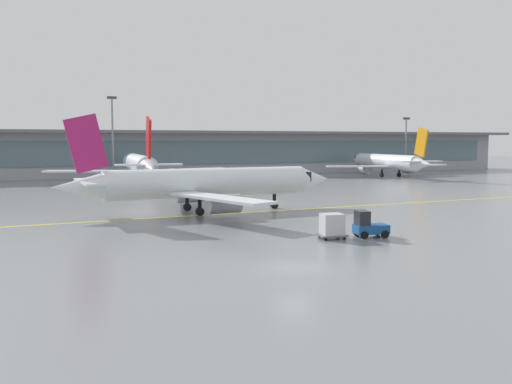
% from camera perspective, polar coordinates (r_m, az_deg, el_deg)
% --- Properties ---
extents(ground_plane, '(400.00, 400.00, 0.00)m').
position_cam_1_polar(ground_plane, '(33.35, 3.96, -7.76)').
color(ground_plane, gray).
extents(taxiway_centreline_stripe, '(109.87, 6.10, 0.01)m').
position_cam_1_polar(taxiway_centreline_stripe, '(57.02, -4.19, -2.30)').
color(taxiway_centreline_stripe, yellow).
rests_on(taxiway_centreline_stripe, ground_plane).
extents(terminal_concourse, '(204.92, 11.00, 9.60)m').
position_cam_1_polar(terminal_concourse, '(119.31, -15.10, 3.85)').
color(terminal_concourse, '#9EA3A8').
rests_on(terminal_concourse, ground_plane).
extents(gate_airplane_1, '(31.18, 33.60, 11.13)m').
position_cam_1_polar(gate_airplane_1, '(97.25, -11.87, 2.71)').
color(gate_airplane_1, silver).
rests_on(gate_airplane_1, ground_plane).
extents(gate_airplane_2, '(28.25, 30.44, 10.08)m').
position_cam_1_polar(gate_airplane_2, '(120.19, 13.27, 3.00)').
color(gate_airplane_2, silver).
rests_on(gate_airplane_2, ground_plane).
extents(taxiing_regional_jet, '(30.48, 28.32, 10.10)m').
position_cam_1_polar(taxiing_regional_jet, '(58.47, -5.16, 0.86)').
color(taxiing_regional_jet, white).
rests_on(taxiing_regional_jet, ground_plane).
extents(baggage_tug, '(2.79, 1.96, 2.10)m').
position_cam_1_polar(baggage_tug, '(44.27, 11.43, -3.43)').
color(baggage_tug, '#194C8C').
rests_on(baggage_tug, ground_plane).
extents(cargo_dolly_lead, '(2.33, 1.91, 1.94)m').
position_cam_1_polar(cargo_dolly_lead, '(43.11, 7.79, -3.39)').
color(cargo_dolly_lead, '#595B60').
rests_on(cargo_dolly_lead, ground_plane).
extents(apron_light_mast_1, '(1.80, 0.36, 16.01)m').
position_cam_1_polar(apron_light_mast_1, '(111.82, -14.46, 5.73)').
color(apron_light_mast_1, gray).
rests_on(apron_light_mast_1, ground_plane).
extents(apron_light_mast_2, '(1.80, 0.36, 12.96)m').
position_cam_1_polar(apron_light_mast_2, '(136.82, 15.08, 4.95)').
color(apron_light_mast_2, gray).
rests_on(apron_light_mast_2, ground_plane).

